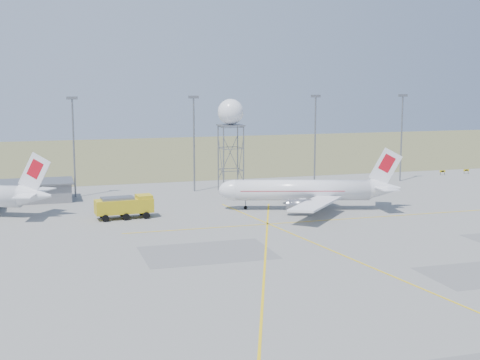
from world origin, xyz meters
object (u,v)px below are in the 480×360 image
object	(u,v)px
fire_truck	(126,208)
baggage_tug	(103,210)
airliner_main	(305,191)
radar_tower	(231,140)

from	to	relation	value
fire_truck	baggage_tug	size ratio (longest dim) A/B	4.23
airliner_main	radar_tower	world-z (taller)	radar_tower
fire_truck	baggage_tug	bearing A→B (deg)	118.05
fire_truck	radar_tower	bearing A→B (deg)	36.86
radar_tower	baggage_tug	size ratio (longest dim) A/B	8.31
airliner_main	fire_truck	distance (m)	33.01
airliner_main	radar_tower	bearing A→B (deg)	-55.32
fire_truck	baggage_tug	distance (m)	6.56
radar_tower	fire_truck	distance (m)	34.63
airliner_main	baggage_tug	bearing A→B (deg)	5.64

